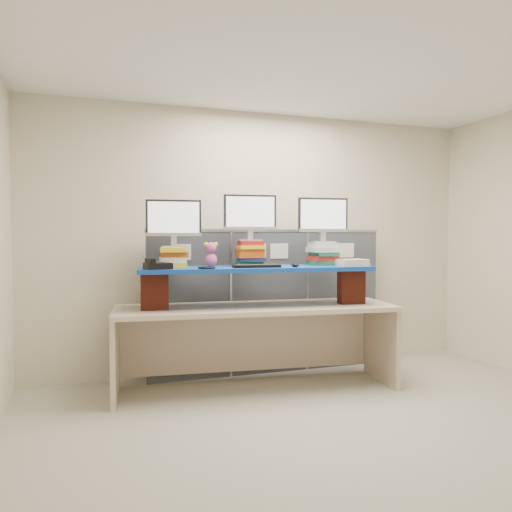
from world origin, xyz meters
name	(u,v)px	position (x,y,z in m)	size (l,w,h in m)	color
room	(356,244)	(0.00, 0.00, 1.40)	(5.00, 4.00, 2.80)	beige
cubicle_partition	(269,301)	(0.00, 1.78, 0.77)	(2.60, 0.06, 1.53)	#3E4149
desk	(256,323)	(-0.33, 1.27, 0.64)	(2.70, 1.06, 0.80)	beige
brick_pier_left	(154,291)	(-1.27, 1.33, 0.97)	(0.24, 0.13, 0.33)	maroon
brick_pier_right	(351,287)	(0.60, 1.11, 0.97)	(0.24, 0.13, 0.33)	maroon
blue_board	(256,269)	(-0.33, 1.27, 1.15)	(2.19, 0.55, 0.04)	#0C3F98
book_stack_left	(173,257)	(-1.07, 1.49, 1.26)	(0.30, 0.33, 0.18)	yellow
book_stack_center	(250,253)	(-0.34, 1.40, 1.29)	(0.30, 0.34, 0.24)	#1B6532
book_stack_right	(322,254)	(0.39, 1.31, 1.28)	(0.29, 0.34, 0.22)	#1B6532
monitor_left	(174,220)	(-1.07, 1.48, 1.61)	(0.51, 0.17, 0.44)	#AEAEB4
monitor_center	(250,215)	(-0.35, 1.39, 1.66)	(0.51, 0.17, 0.44)	#AEAEB4
monitor_right	(323,217)	(0.39, 1.31, 1.65)	(0.51, 0.17, 0.44)	#AEAEB4
keyboard	(256,266)	(-0.37, 1.15, 1.18)	(0.45, 0.19, 0.03)	black
mouse	(295,265)	(0.00, 1.10, 1.19)	(0.06, 0.11, 0.03)	black
desk_phone	(157,265)	(-1.26, 1.23, 1.21)	(0.24, 0.22, 0.09)	black
headset	(207,268)	(-0.83, 1.15, 1.18)	(0.16, 0.16, 0.02)	black
plush_toy	(211,254)	(-0.73, 1.39, 1.29)	(0.14, 0.10, 0.23)	#D14F83
binder_stack	(352,263)	(0.58, 1.06, 1.20)	(0.28, 0.23, 0.07)	beige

